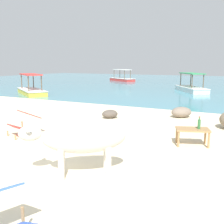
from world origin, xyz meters
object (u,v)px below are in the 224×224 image
object	(u,v)px
bottle	(199,124)
low_bench_table	(192,131)
cow	(81,137)
boat_red	(122,79)
deck_chair_far	(24,122)
boat_white	(191,88)
boat_yellow	(31,90)

from	to	relation	value
bottle	low_bench_table	bearing A→B (deg)	-159.21
cow	boat_red	distance (m)	25.26
cow	boat_red	xyz separation A→B (m)	(-10.06, 23.17, -0.43)
deck_chair_far	cow	bearing A→B (deg)	83.73
low_bench_table	deck_chair_far	bearing A→B (deg)	175.90
low_bench_table	boat_white	distance (m)	12.95
deck_chair_far	low_bench_table	bearing A→B (deg)	126.47
bottle	boat_red	distance (m)	23.56
low_bench_table	boat_white	world-z (taller)	boat_white
boat_red	boat_white	size ratio (longest dim) A/B	1.00
bottle	boat_red	size ratio (longest dim) A/B	0.08
boat_yellow	cow	bearing A→B (deg)	171.38
boat_red	boat_yellow	bearing A→B (deg)	-56.60
deck_chair_far	boat_yellow	bearing A→B (deg)	-116.28
bottle	boat_red	xyz separation A→B (m)	(-11.59, 20.51, -0.28)
low_bench_table	boat_white	xyz separation A→B (m)	(-2.43, 12.72, -0.09)
cow	deck_chair_far	xyz separation A→B (m)	(-2.81, 1.43, -0.29)
low_bench_table	cow	bearing A→B (deg)	-137.87
bottle	boat_yellow	xyz separation A→B (m)	(-11.30, 6.25, -0.28)
cow	bottle	world-z (taller)	cow
boat_yellow	boat_red	bearing A→B (deg)	-55.13
boat_red	boat_white	xyz separation A→B (m)	(9.02, -7.84, 0.00)
cow	boat_red	size ratio (longest dim) A/B	0.46
cow	boat_white	bearing A→B (deg)	-121.52
deck_chair_far	boat_yellow	size ratio (longest dim) A/B	0.24
cow	low_bench_table	xyz separation A→B (m)	(1.39, 2.61, -0.34)
boat_white	boat_red	bearing A→B (deg)	-163.42
bottle	deck_chair_far	world-z (taller)	bottle
deck_chair_far	boat_red	xyz separation A→B (m)	(-7.26, 21.74, -0.13)
bottle	boat_white	xyz separation A→B (m)	(-2.56, 12.67, -0.28)
low_bench_table	boat_yellow	distance (m)	12.82
cow	deck_chair_far	world-z (taller)	cow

